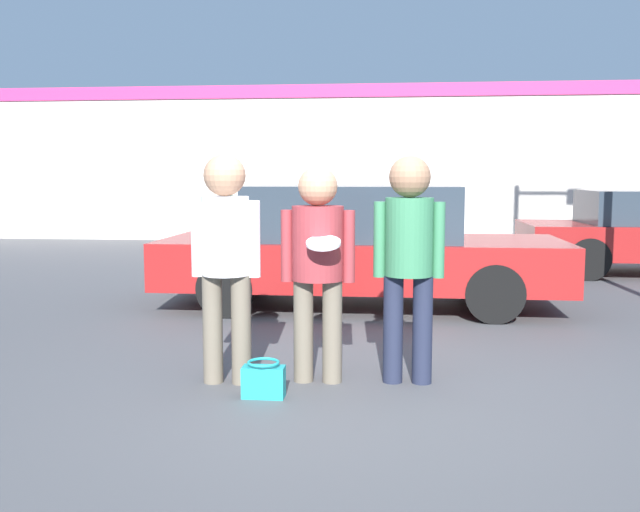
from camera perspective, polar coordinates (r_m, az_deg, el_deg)
ground_plane at (r=5.40m, az=3.48°, el=-10.40°), size 56.00×56.00×0.00m
storefront_building at (r=16.65m, az=5.37°, el=7.45°), size 24.00×0.22×3.62m
person_left at (r=5.34m, az=-7.55°, el=0.67°), size 0.52×0.35×1.72m
person_middle_with_frisbee at (r=5.33m, az=-0.18°, el=0.13°), size 0.56×0.58×1.63m
person_right at (r=5.34m, az=7.12°, el=0.59°), size 0.53×0.36×1.71m
parked_car_near at (r=8.47m, az=3.12°, el=0.76°), size 4.70×1.81×1.44m
shrub at (r=16.38m, az=-7.44°, el=2.95°), size 1.11×1.11×1.11m
handbag at (r=5.13m, az=-4.54°, el=-9.86°), size 0.30×0.23×0.26m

